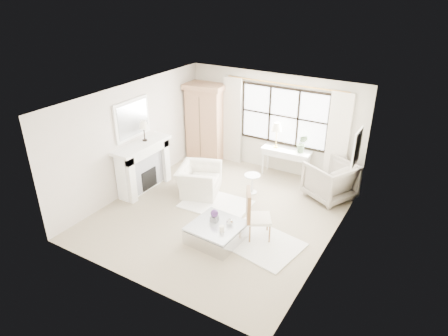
% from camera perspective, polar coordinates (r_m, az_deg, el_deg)
% --- Properties ---
extents(floor, '(5.50, 5.50, 0.00)m').
position_cam_1_polar(floor, '(9.27, -0.53, -6.40)').
color(floor, tan).
rests_on(floor, ground).
extents(ceiling, '(5.50, 5.50, 0.00)m').
position_cam_1_polar(ceiling, '(8.15, -0.61, 9.84)').
color(ceiling, white).
rests_on(ceiling, ground).
extents(wall_back, '(5.00, 0.00, 5.00)m').
position_cam_1_polar(wall_back, '(10.90, 7.03, 6.39)').
color(wall_back, beige).
rests_on(wall_back, ground).
extents(wall_front, '(5.00, 0.00, 5.00)m').
position_cam_1_polar(wall_front, '(6.72, -12.95, -7.28)').
color(wall_front, white).
rests_on(wall_front, ground).
extents(wall_left, '(0.00, 5.50, 5.50)m').
position_cam_1_polar(wall_left, '(10.05, -12.86, 4.22)').
color(wall_left, beige).
rests_on(wall_left, ground).
extents(wall_right, '(0.00, 5.50, 5.50)m').
position_cam_1_polar(wall_right, '(7.76, 15.43, -2.81)').
color(wall_right, white).
rests_on(wall_right, ground).
extents(window_pane, '(2.40, 0.02, 1.50)m').
position_cam_1_polar(window_pane, '(10.69, 8.53, 7.32)').
color(window_pane, white).
rests_on(window_pane, wall_back).
extents(window_frame, '(2.50, 0.04, 1.50)m').
position_cam_1_polar(window_frame, '(10.68, 8.51, 7.31)').
color(window_frame, black).
rests_on(window_frame, wall_back).
extents(curtain_rod, '(3.30, 0.04, 0.04)m').
position_cam_1_polar(curtain_rod, '(10.39, 8.72, 11.78)').
color(curtain_rod, '#C69244').
rests_on(curtain_rod, wall_back).
extents(curtain_left, '(0.55, 0.10, 2.47)m').
position_cam_1_polar(curtain_left, '(11.36, 1.24, 6.78)').
color(curtain_left, beige).
rests_on(curtain_left, ground).
extents(curtain_right, '(0.55, 0.10, 2.47)m').
position_cam_1_polar(curtain_right, '(10.31, 15.91, 3.71)').
color(curtain_right, white).
rests_on(curtain_right, ground).
extents(fireplace, '(0.58, 1.66, 1.26)m').
position_cam_1_polar(fireplace, '(10.18, -11.54, 0.33)').
color(fireplace, white).
rests_on(fireplace, ground).
extents(mirror_frame, '(0.05, 1.15, 0.95)m').
position_cam_1_polar(mirror_frame, '(9.87, -13.01, 6.83)').
color(mirror_frame, white).
rests_on(mirror_frame, wall_left).
extents(mirror_glass, '(0.02, 1.00, 0.80)m').
position_cam_1_polar(mirror_glass, '(9.85, -12.88, 6.81)').
color(mirror_glass, '#B3B8BF').
rests_on(mirror_glass, wall_left).
extents(art_frame, '(0.04, 0.62, 0.82)m').
position_cam_1_polar(art_frame, '(9.19, 18.46, 2.77)').
color(art_frame, white).
rests_on(art_frame, wall_right).
extents(art_canvas, '(0.01, 0.52, 0.72)m').
position_cam_1_polar(art_canvas, '(9.20, 18.34, 2.80)').
color(art_canvas, '#BFAA94').
rests_on(art_canvas, wall_right).
extents(mantel_lamp, '(0.22, 0.22, 0.51)m').
position_cam_1_polar(mantel_lamp, '(9.93, -11.42, 5.96)').
color(mantel_lamp, black).
rests_on(mantel_lamp, fireplace).
extents(armoire, '(1.19, 0.82, 2.24)m').
position_cam_1_polar(armoire, '(11.56, -2.65, 6.61)').
color(armoire, tan).
rests_on(armoire, floor).
extents(console_table, '(1.32, 0.50, 0.80)m').
position_cam_1_polar(console_table, '(10.82, 8.76, 0.68)').
color(console_table, silver).
rests_on(console_table, floor).
extents(console_lamp, '(0.28, 0.28, 0.69)m').
position_cam_1_polar(console_lamp, '(10.56, 7.56, 5.76)').
color(console_lamp, gold).
rests_on(console_lamp, console_table).
extents(orchid_plant, '(0.30, 0.25, 0.50)m').
position_cam_1_polar(orchid_plant, '(10.44, 11.09, 3.44)').
color(orchid_plant, '#4F6845').
rests_on(orchid_plant, console_table).
extents(side_table, '(0.40, 0.40, 0.51)m').
position_cam_1_polar(side_table, '(9.94, 4.04, -1.89)').
color(side_table, white).
rests_on(side_table, floor).
extents(rug_left, '(1.63, 1.19, 0.03)m').
position_cam_1_polar(rug_left, '(9.58, -1.15, -5.16)').
color(rug_left, white).
rests_on(rug_left, floor).
extents(rug_right, '(1.79, 1.46, 0.03)m').
position_cam_1_polar(rug_right, '(8.34, 5.14, -10.54)').
color(rug_right, white).
rests_on(rug_right, floor).
extents(club_armchair, '(1.26, 1.35, 0.71)m').
position_cam_1_polar(club_armchair, '(9.94, -3.62, -1.70)').
color(club_armchair, silver).
rests_on(club_armchair, floor).
extents(wingback_chair, '(1.38, 1.37, 0.94)m').
position_cam_1_polar(wingback_chair, '(9.99, 14.92, -1.72)').
color(wingback_chair, '#9E9586').
rests_on(wingback_chair, floor).
extents(french_chair, '(0.66, 0.66, 1.08)m').
position_cam_1_polar(french_chair, '(8.34, 4.84, -8.07)').
color(french_chair, olive).
rests_on(french_chair, floor).
extents(coffee_table, '(1.06, 1.06, 0.38)m').
position_cam_1_polar(coffee_table, '(8.30, -1.06, -9.23)').
color(coffee_table, silver).
rests_on(coffee_table, floor).
extents(planter_box, '(0.17, 0.17, 0.11)m').
position_cam_1_polar(planter_box, '(8.26, -1.37, -7.27)').
color(planter_box, slate).
rests_on(planter_box, coffee_table).
extents(planter_flowers, '(0.16, 0.16, 0.16)m').
position_cam_1_polar(planter_flowers, '(8.19, -1.38, -6.48)').
color(planter_flowers, '#4E2968').
rests_on(planter_flowers, planter_box).
extents(pillar_candle, '(0.10, 0.10, 0.12)m').
position_cam_1_polar(pillar_candle, '(7.96, -0.32, -8.67)').
color(pillar_candle, white).
rests_on(pillar_candle, coffee_table).
extents(coffee_vase, '(0.19, 0.19, 0.15)m').
position_cam_1_polar(coffee_vase, '(8.14, 0.80, -7.63)').
color(coffee_vase, silver).
rests_on(coffee_vase, coffee_table).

